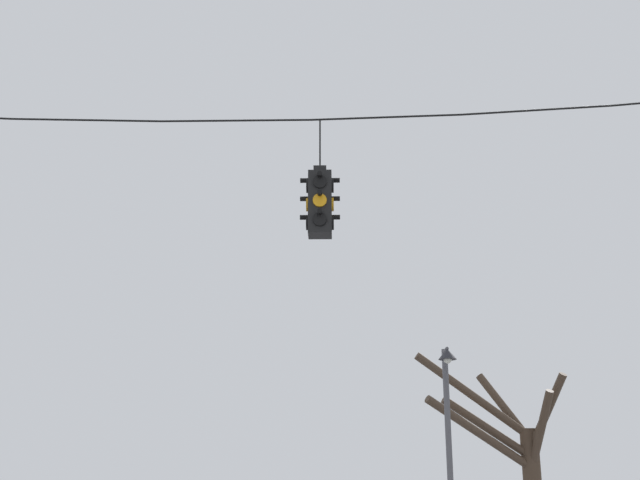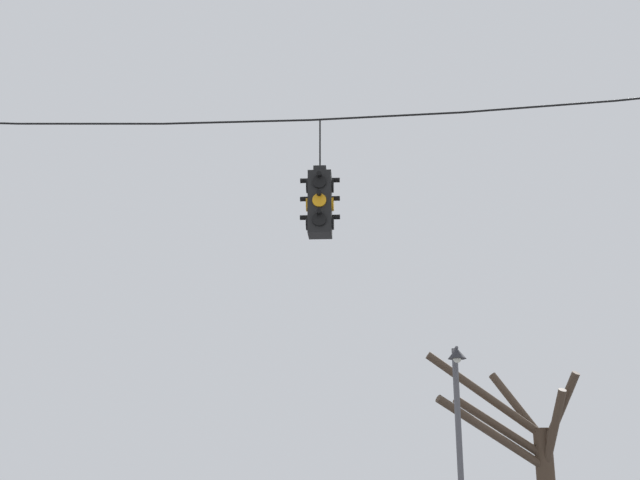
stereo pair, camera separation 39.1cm
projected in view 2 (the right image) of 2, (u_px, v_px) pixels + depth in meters
name	position (u px, v px, depth m)	size (l,w,h in m)	color
span_wire	(237.00, 114.00, 12.14)	(15.80, 0.03, 0.40)	black
traffic_light_near_right_pole	(320.00, 203.00, 11.63)	(0.58, 0.58, 1.83)	black
street_lamp	(459.00, 425.00, 15.73)	(0.37, 0.65, 4.57)	#515156
bare_tree	(531.00, 462.00, 17.12)	(3.24, 1.70, 4.73)	#423326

